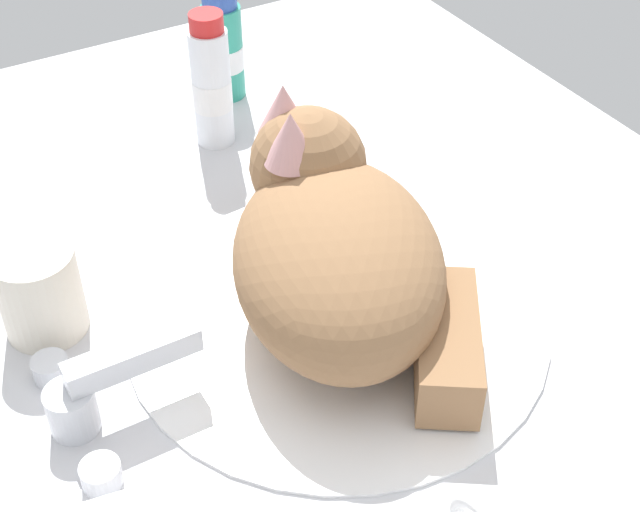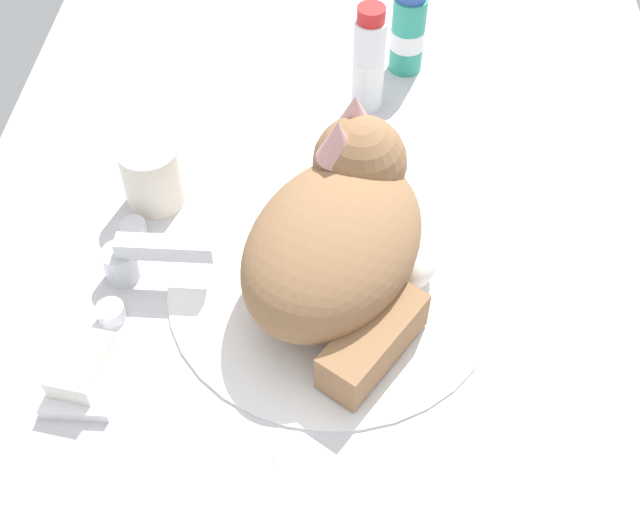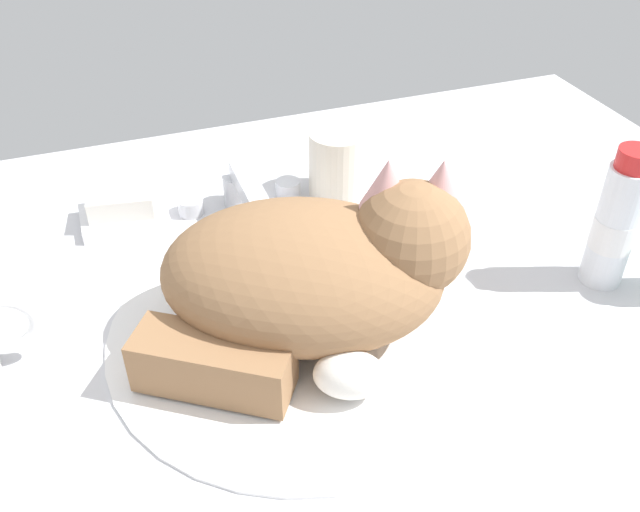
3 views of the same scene
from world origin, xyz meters
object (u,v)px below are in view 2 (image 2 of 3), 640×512
object	(u,v)px
rinse_cup	(152,175)
soap_bar	(81,365)
mouthwash_bottle	(408,31)
toothpaste_bottle	(369,62)
faucet	(136,260)
cat	(341,231)

from	to	relation	value
rinse_cup	soap_bar	world-z (taller)	rinse_cup
mouthwash_bottle	soap_bar	bearing A→B (deg)	148.46
soap_bar	toothpaste_bottle	size ratio (longest dim) A/B	0.48
toothpaste_bottle	faucet	bearing A→B (deg)	141.76
faucet	cat	distance (cm)	21.20
mouthwash_bottle	faucet	bearing A→B (deg)	143.03
cat	faucet	bearing A→B (deg)	93.87
cat	mouthwash_bottle	size ratio (longest dim) A/B	2.49
cat	toothpaste_bottle	size ratio (longest dim) A/B	2.15
faucet	soap_bar	size ratio (longest dim) A/B	2.07
cat	rinse_cup	distance (cm)	23.33
toothpaste_bottle	soap_bar	bearing A→B (deg)	148.52
faucet	rinse_cup	size ratio (longest dim) A/B	1.83
faucet	rinse_cup	distance (cm)	11.07
rinse_cup	toothpaste_bottle	xyz separation A→B (cm)	(18.04, -23.20, 2.71)
faucet	cat	xyz separation A→B (cm)	(1.40, -20.74, 4.16)
faucet	toothpaste_bottle	distance (cm)	37.18
faucet	mouthwash_bottle	size ratio (longest dim) A/B	1.15
rinse_cup	cat	bearing A→B (deg)	-114.51
cat	mouthwash_bottle	distance (cm)	36.21
toothpaste_bottle	mouthwash_bottle	bearing A→B (deg)	-31.88
cat	soap_bar	world-z (taller)	cat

